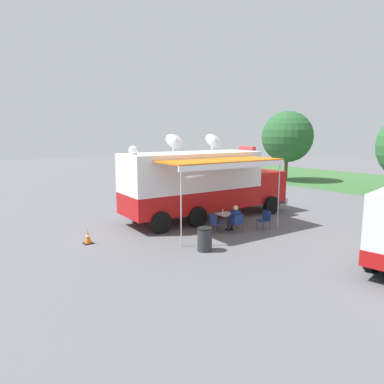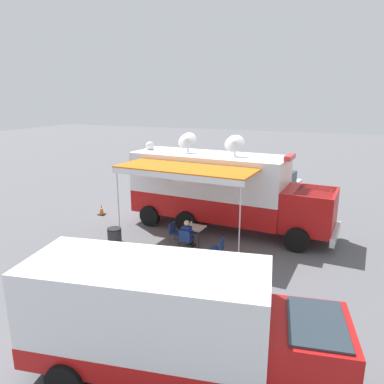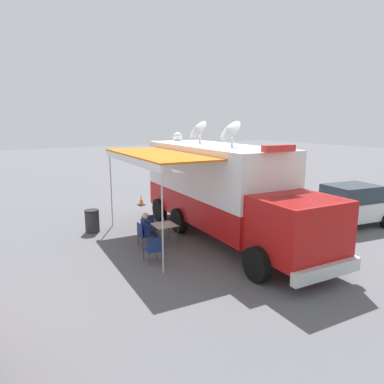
# 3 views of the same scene
# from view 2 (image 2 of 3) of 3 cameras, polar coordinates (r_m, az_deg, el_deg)

# --- Properties ---
(ground_plane) EXTENTS (100.00, 100.00, 0.00)m
(ground_plane) POSITION_cam_2_polar(r_m,az_deg,el_deg) (17.99, 2.48, -5.18)
(ground_plane) COLOR #5B5B60
(lot_stripe) EXTENTS (0.50, 4.79, 0.01)m
(lot_stripe) POSITION_cam_2_polar(r_m,az_deg,el_deg) (19.84, 11.74, -3.56)
(lot_stripe) COLOR silver
(lot_stripe) RESTS_ON ground
(command_truck) EXTENTS (5.30, 9.65, 4.53)m
(command_truck) POSITION_cam_2_polar(r_m,az_deg,el_deg) (17.12, 4.80, 0.55)
(command_truck) COLOR #B71414
(command_truck) RESTS_ON ground
(folding_table) EXTENTS (0.86, 0.86, 0.73)m
(folding_table) POSITION_cam_2_polar(r_m,az_deg,el_deg) (15.65, 0.41, -5.66)
(folding_table) COLOR silver
(folding_table) RESTS_ON ground
(water_bottle) EXTENTS (0.07, 0.07, 0.22)m
(water_bottle) POSITION_cam_2_polar(r_m,az_deg,el_deg) (15.70, -0.10, -4.97)
(water_bottle) COLOR silver
(water_bottle) RESTS_ON folding_table
(folding_chair_at_table) EXTENTS (0.52, 0.52, 0.87)m
(folding_chair_at_table) POSITION_cam_2_polar(r_m,az_deg,el_deg) (15.04, -0.99, -7.18)
(folding_chair_at_table) COLOR navy
(folding_chair_at_table) RESTS_ON ground
(folding_chair_beside_table) EXTENTS (0.52, 0.52, 0.87)m
(folding_chair_beside_table) POSITION_cam_2_polar(r_m,az_deg,el_deg) (15.84, -2.73, -6.03)
(folding_chair_beside_table) COLOR navy
(folding_chair_beside_table) RESTS_ON ground
(folding_chair_spare_by_truck) EXTENTS (0.51, 0.51, 0.87)m
(folding_chair_spare_by_truck) POSITION_cam_2_polar(r_m,az_deg,el_deg) (14.27, 4.14, -8.46)
(folding_chair_spare_by_truck) COLOR navy
(folding_chair_spare_by_truck) RESTS_ON ground
(seated_responder) EXTENTS (0.68, 0.58, 1.25)m
(seated_responder) POSITION_cam_2_polar(r_m,az_deg,el_deg) (15.15, -0.66, -6.45)
(seated_responder) COLOR navy
(seated_responder) RESTS_ON ground
(trash_bin) EXTENTS (0.57, 0.57, 0.91)m
(trash_bin) POSITION_cam_2_polar(r_m,az_deg,el_deg) (15.47, -11.87, -7.09)
(trash_bin) COLOR #2D2D33
(trash_bin) RESTS_ON ground
(traffic_cone) EXTENTS (0.36, 0.36, 0.58)m
(traffic_cone) POSITION_cam_2_polar(r_m,az_deg,el_deg) (20.06, -13.83, -2.65)
(traffic_cone) COLOR black
(traffic_cone) RESTS_ON ground
(support_truck) EXTENTS (3.17, 7.04, 2.70)m
(support_truck) POSITION_cam_2_polar(r_m,az_deg,el_deg) (8.42, -3.40, -19.57)
(support_truck) COLOR white
(support_truck) RESTS_ON ground
(car_behind_truck) EXTENTS (4.44, 2.53, 1.76)m
(car_behind_truck) POSITION_cam_2_polar(r_m,az_deg,el_deg) (22.23, 13.05, 0.70)
(car_behind_truck) COLOR silver
(car_behind_truck) RESTS_ON ground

